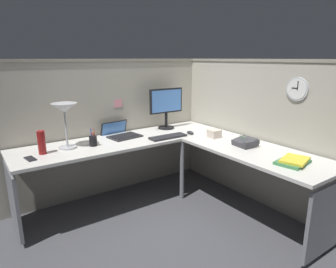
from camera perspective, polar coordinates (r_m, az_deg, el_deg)
The scene contains 17 objects.
ground_plane at distance 3.31m, azimuth 2.15°, elevation -14.12°, with size 6.80×6.80×0.00m, color #47474C.
cubicle_wall_back at distance 3.56m, azimuth -10.96°, elevation 1.42°, with size 2.57×0.12×1.58m.
cubicle_wall_right at distance 3.42m, azimuth 16.76°, elevation 0.52°, with size 0.12×2.37×1.58m.
desk at distance 2.93m, azimuth 0.54°, elevation -4.43°, with size 2.35×2.15×0.73m.
monitor at distance 3.62m, azimuth -0.35°, elevation 5.63°, with size 0.46×0.20×0.50m.
laptop at distance 3.37m, azimuth -9.35°, elevation 0.10°, with size 0.39×0.42×0.22m.
keyboard at distance 3.24m, azimuth 0.01°, elevation -0.54°, with size 0.43×0.14×0.02m, color #232326.
computer_mouse at distance 3.41m, azimuth 4.36°, elevation 0.28°, with size 0.06×0.10×0.03m, color #232326.
desk_lamp_dome at distance 2.96m, azimuth -19.54°, elevation 4.13°, with size 0.24×0.24×0.44m.
pen_cup at distance 3.03m, azimuth -14.41°, elevation -1.30°, with size 0.08×0.08×0.18m.
cell_phone at distance 2.83m, azimuth -25.28°, elevation -4.38°, with size 0.07×0.14×0.01m, color black.
thermos_flask at distance 2.91m, azimuth -23.45°, elevation -1.52°, with size 0.07×0.07×0.22m, color maroon.
office_phone at distance 3.02m, azimuth 14.89°, elevation -1.65°, with size 0.21×0.22×0.11m.
book_stack at distance 2.67m, azimuth 23.28°, elevation -4.90°, with size 0.32×0.27×0.04m.
tissue_box at distance 3.28m, azimuth 9.01°, elevation 0.06°, with size 0.12×0.12×0.09m, color beige.
wall_clock at distance 3.02m, azimuth 23.95°, elevation 7.98°, with size 0.04×0.22×0.22m.
pinned_note_leftmost at distance 3.49m, azimuth -9.73°, elevation 5.90°, with size 0.10×0.00×0.09m, color pink.
Camera 1 is at (-1.75, -2.31, 1.59)m, focal length 31.23 mm.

